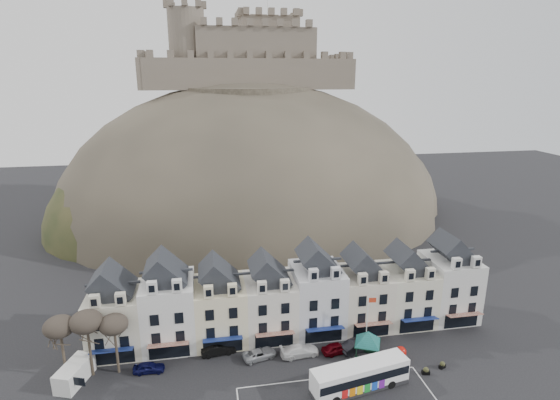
# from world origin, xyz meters

# --- Properties ---
(coach_bay_markings) EXTENTS (22.00, 7.50, 0.01)m
(coach_bay_markings) POSITION_xyz_m (2.00, 1.25, 0.00)
(coach_bay_markings) COLOR silver
(coach_bay_markings) RESTS_ON ground
(townhouse_terrace) EXTENTS (54.40, 9.35, 11.80)m
(townhouse_terrace) POSITION_xyz_m (0.15, 15.97, 5.30)
(townhouse_terrace) COLOR beige
(townhouse_terrace) RESTS_ON ground
(castle_hill) EXTENTS (100.00, 76.00, 68.00)m
(castle_hill) POSITION_xyz_m (1.25, 68.95, 0.11)
(castle_hill) COLOR #37332A
(castle_hill) RESTS_ON ground
(castle) EXTENTS (50.20, 22.20, 22.00)m
(castle) POSITION_xyz_m (0.51, 75.93, 40.19)
(castle) COLOR #6C6052
(castle) RESTS_ON ground
(tree_left_far) EXTENTS (3.61, 3.61, 8.24)m
(tree_left_far) POSITION_xyz_m (-29.00, 10.50, 6.90)
(tree_left_far) COLOR #332820
(tree_left_far) RESTS_ON ground
(tree_left_mid) EXTENTS (3.78, 3.78, 8.64)m
(tree_left_mid) POSITION_xyz_m (-26.00, 10.50, 7.24)
(tree_left_mid) COLOR #332820
(tree_left_mid) RESTS_ON ground
(tree_left_near) EXTENTS (3.43, 3.43, 7.84)m
(tree_left_near) POSITION_xyz_m (-23.00, 10.50, 6.55)
(tree_left_near) COLOR #332820
(tree_left_near) RESTS_ON ground
(bus) EXTENTS (12.01, 4.79, 3.30)m
(bus) POSITION_xyz_m (5.08, 2.48, 1.83)
(bus) COLOR #262628
(bus) RESTS_ON ground
(bus_shelter) EXTENTS (5.64, 5.64, 3.94)m
(bus_shelter) POSITION_xyz_m (7.98, 7.72, 3.06)
(bus_shelter) COLOR #10301E
(bus_shelter) RESTS_ON ground
(red_buoy) EXTENTS (1.45, 1.45, 1.80)m
(red_buoy) POSITION_xyz_m (12.16, 6.79, 0.92)
(red_buoy) COLOR black
(red_buoy) RESTS_ON ground
(flagpole) EXTENTS (1.10, 0.20, 7.60)m
(flagpole) POSITION_xyz_m (8.77, 9.99, 4.34)
(flagpole) COLOR silver
(flagpole) RESTS_ON ground
(white_van) EXTENTS (3.88, 5.72, 2.40)m
(white_van) POSITION_xyz_m (-27.75, 9.50, 1.20)
(white_van) COLOR white
(white_van) RESTS_ON ground
(planter_west) EXTENTS (1.00, 0.76, 0.89)m
(planter_west) POSITION_xyz_m (16.55, 4.22, 0.43)
(planter_west) COLOR black
(planter_west) RESTS_ON ground
(planter_east) EXTENTS (1.02, 0.66, 0.95)m
(planter_east) POSITION_xyz_m (13.95, 3.50, 0.46)
(planter_east) COLOR black
(planter_east) RESTS_ON ground
(car_navy) EXTENTS (3.82, 1.64, 1.29)m
(car_navy) POSITION_xyz_m (-19.35, 9.84, 0.64)
(car_navy) COLOR #0B0D39
(car_navy) RESTS_ON ground
(car_black) EXTENTS (4.65, 2.10, 1.48)m
(car_black) POSITION_xyz_m (-10.81, 12.00, 0.74)
(car_black) COLOR black
(car_black) RESTS_ON ground
(car_silver) EXTENTS (4.69, 3.05, 1.22)m
(car_silver) POSITION_xyz_m (-5.60, 10.18, 0.61)
(car_silver) COLOR #A4A6AB
(car_silver) RESTS_ON ground
(car_white) EXTENTS (5.27, 2.54, 1.48)m
(car_white) POSITION_xyz_m (-0.40, 9.81, 0.74)
(car_white) COLOR white
(car_white) RESTS_ON ground
(car_maroon) EXTENTS (4.33, 2.21, 1.41)m
(car_maroon) POSITION_xyz_m (4.59, 9.50, 0.71)
(car_maroon) COLOR #56040C
(car_maroon) RESTS_ON ground
(car_charcoal) EXTENTS (5.08, 3.05, 1.58)m
(car_charcoal) POSITION_xyz_m (7.37, 9.50, 0.79)
(car_charcoal) COLOR black
(car_charcoal) RESTS_ON ground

